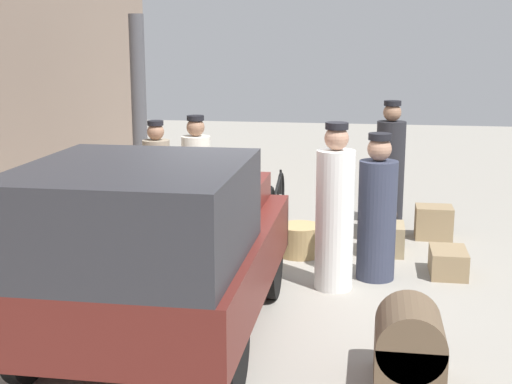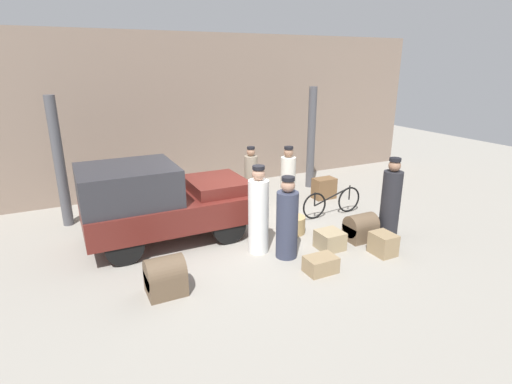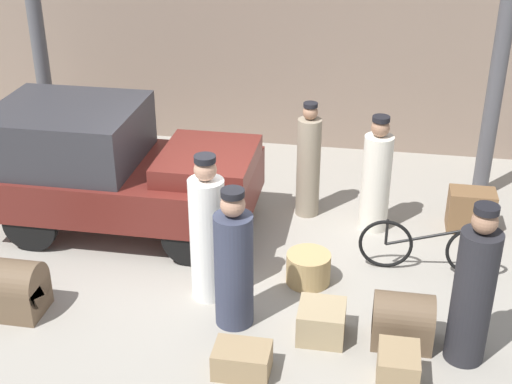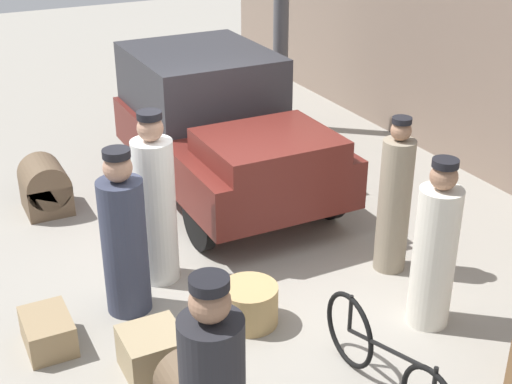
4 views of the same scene
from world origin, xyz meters
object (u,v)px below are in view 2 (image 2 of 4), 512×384
Objects in this scene: conductor_in_dark_uniform at (258,214)px; trunk_barrel_dark at (361,228)px; truck at (158,200)px; suitcase_black_upright at (321,264)px; wicker_basket at (293,225)px; porter_carrying_trunk at (288,180)px; trunk_wicker_pale at (330,240)px; trunk_umber_medium at (324,188)px; suitcase_tan_flat at (383,244)px; porter_with_bicycle at (391,202)px; porter_lifting_near_truck at (251,181)px; bicycle at (332,202)px; trunk_large_brown at (165,277)px; porter_standing_middle at (287,222)px.

conductor_in_dark_uniform is 2.83× the size of trunk_barrel_dark.
suitcase_black_upright is (2.31, -2.72, -0.77)m from truck.
conductor_in_dark_uniform is (-1.13, -0.48, 0.63)m from wicker_basket.
trunk_wicker_pale is (-0.48, -2.53, -0.56)m from porter_carrying_trunk.
trunk_umber_medium is 1.23× the size of trunk_wicker_pale.
suitcase_tan_flat is at bearing -84.23° from porter_carrying_trunk.
porter_carrying_trunk is at bearing 111.23° from porter_with_bicycle.
porter_with_bicycle is at bearing -12.57° from conductor_in_dark_uniform.
conductor_in_dark_uniform is 3.14× the size of suitcase_black_upright.
conductor_in_dark_uniform is at bearing 150.60° from suitcase_tan_flat.
conductor_in_dark_uniform reaches higher than trunk_umber_medium.
trunk_barrel_dark is at bearing -64.19° from porter_lifting_near_truck.
bicycle is 2.12m from porter_lifting_near_truck.
conductor_in_dark_uniform is 2.58m from suitcase_tan_flat.
wicker_basket is 2.66m from trunk_umber_medium.
trunk_barrel_dark is 0.87m from trunk_wicker_pale.
porter_with_bicycle is 3.11× the size of suitcase_black_upright.
porter_with_bicycle is 2.72× the size of trunk_large_brown.
suitcase_black_upright is (-0.48, -1.75, -0.04)m from wicker_basket.
porter_with_bicycle reaches higher than truck.
bicycle is 3.21× the size of wicker_basket.
wicker_basket is at bearing -83.25° from porter_lifting_near_truck.
trunk_wicker_pale is at bearing 140.01° from suitcase_tan_flat.
porter_standing_middle is 1.13m from trunk_wicker_pale.
trunk_barrel_dark is 1.03× the size of trunk_umber_medium.
porter_carrying_trunk reaches higher than trunk_wicker_pale.
bicycle is 2.72× the size of trunk_barrel_dark.
porter_with_bicycle is 1.09m from suitcase_tan_flat.
trunk_wicker_pale is (-0.86, -0.06, -0.09)m from trunk_barrel_dark.
porter_lifting_near_truck reaches higher than suitcase_tan_flat.
bicycle is at bearing -117.23° from trunk_umber_medium.
trunk_umber_medium is at bearing 39.34° from wicker_basket.
trunk_wicker_pale is at bearing -100.85° from porter_carrying_trunk.
wicker_basket is 0.30× the size of porter_with_bicycle.
porter_with_bicycle is at bearing -68.77° from porter_carrying_trunk.
trunk_umber_medium is at bearing 83.92° from porter_with_bicycle.
porter_carrying_trunk is 4.80m from trunk_large_brown.
truck is 5.00m from porter_with_bicycle.
trunk_large_brown is 6.00m from trunk_umber_medium.
wicker_basket is at bearing 51.89° from porter_standing_middle.
suitcase_tan_flat is at bearing -106.28° from trunk_umber_medium.
porter_standing_middle is at bearing 106.57° from suitcase_black_upright.
porter_standing_middle is 3.27× the size of trunk_wicker_pale.
porter_standing_middle is 2.59× the size of trunk_barrel_dark.
porter_with_bicycle is at bearing -55.72° from porter_lifting_near_truck.
porter_with_bicycle is (4.55, -2.08, -0.11)m from truck.
wicker_basket is 1.82m from suitcase_black_upright.
porter_with_bicycle is 2.90× the size of trunk_umber_medium.
trunk_large_brown is at bearing 168.17° from suitcase_black_upright.
trunk_umber_medium reaches higher than suitcase_black_upright.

